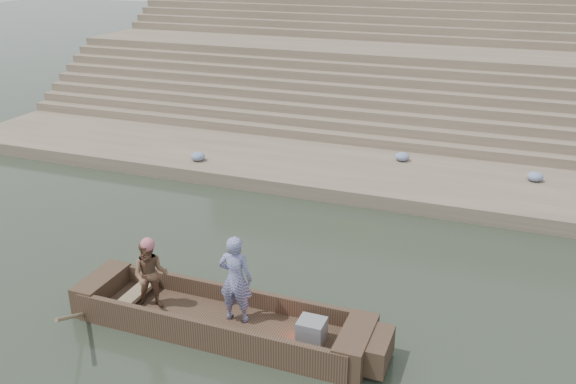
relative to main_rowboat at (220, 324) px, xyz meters
The scene contains 11 objects.
ground 2.63m from the main_rowboat, ahead, with size 120.00×120.00×0.00m, color #2A3427.
lower_landing 8.78m from the main_rowboat, 72.78° to the left, with size 32.00×4.00×0.40m, color gray.
mid_landing 16.15m from the main_rowboat, 80.71° to the left, with size 32.00×3.00×2.80m, color gray.
upper_landing 23.17m from the main_rowboat, 83.52° to the left, with size 32.00×3.00×5.20m, color gray.
ghat_steps 17.85m from the main_rowboat, 81.59° to the left, with size 32.00×11.00×5.20m.
main_rowboat is the anchor object (origin of this frame).
rowboat_trim 0.29m from the main_rowboat, ahead, with size 6.04×2.63×2.04m.
standing_man 1.00m from the main_rowboat, 22.75° to the left, with size 0.61×0.40×1.67m, color navy.
rowing_man 1.57m from the main_rowboat, behind, with size 0.67×0.52×1.37m, color #236B45.
television 1.78m from the main_rowboat, ahead, with size 0.46×0.42×0.40m.
cloth_bundles 9.45m from the main_rowboat, 66.80° to the left, with size 17.32×2.66×0.26m.
Camera 1 is at (1.92, -8.73, 6.53)m, focal length 38.05 mm.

